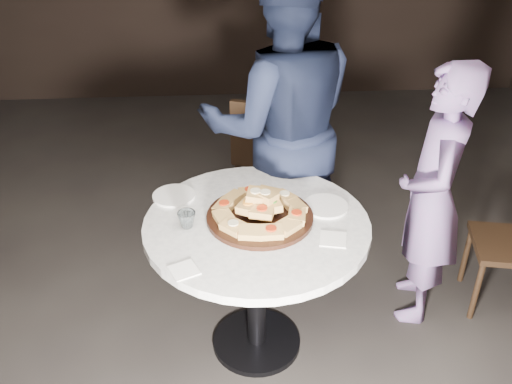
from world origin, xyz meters
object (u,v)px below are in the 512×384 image
(table, at_px, (257,247))
(serving_board, at_px, (260,217))
(focaccia_pile, at_px, (260,208))
(diner_teal, at_px, (432,198))
(diner_navy, at_px, (281,126))
(water_glass, at_px, (187,220))
(chair_far, at_px, (267,149))

(table, xyz_separation_m, serving_board, (0.02, 0.02, 0.16))
(focaccia_pile, distance_m, diner_teal, 0.94)
(serving_board, bearing_deg, focaccia_pile, 82.38)
(serving_board, height_order, diner_navy, diner_navy)
(serving_board, relative_size, focaccia_pile, 1.11)
(serving_board, distance_m, diner_navy, 0.72)
(water_glass, bearing_deg, diner_navy, 55.58)
(serving_board, height_order, focaccia_pile, focaccia_pile)
(diner_navy, relative_size, diner_teal, 1.30)
(focaccia_pile, relative_size, water_glass, 5.34)
(serving_board, distance_m, water_glass, 0.34)
(focaccia_pile, height_order, diner_navy, diner_navy)
(serving_board, height_order, water_glass, water_glass)
(table, relative_size, serving_board, 2.67)
(water_glass, bearing_deg, serving_board, 6.97)
(table, relative_size, focaccia_pile, 2.96)
(serving_board, relative_size, diner_teal, 0.34)
(water_glass, relative_size, diner_navy, 0.04)
(water_glass, distance_m, diner_navy, 0.89)
(table, relative_size, diner_navy, 0.71)
(table, height_order, diner_teal, diner_teal)
(diner_navy, bearing_deg, chair_far, -88.93)
(chair_far, bearing_deg, diner_teal, 146.55)
(serving_board, bearing_deg, diner_navy, 76.64)
(table, distance_m, chair_far, 1.26)
(table, distance_m, diner_navy, 0.79)
(chair_far, distance_m, diner_teal, 1.28)
(focaccia_pile, distance_m, chair_far, 1.27)
(serving_board, height_order, chair_far, chair_far)
(table, xyz_separation_m, focaccia_pile, (0.02, 0.02, 0.20))
(water_glass, xyz_separation_m, diner_navy, (0.50, 0.73, 0.11))
(focaccia_pile, relative_size, diner_teal, 0.31)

